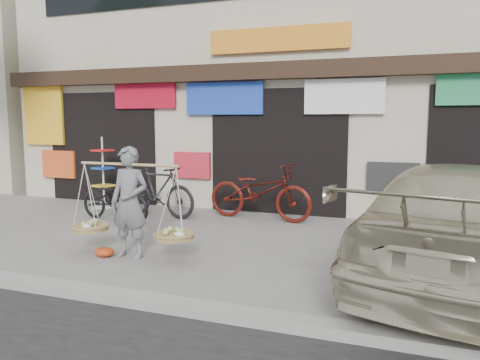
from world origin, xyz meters
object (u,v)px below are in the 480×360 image
(display_rack, at_px, (103,179))
(street_vendor, at_px, (130,207))
(bike_1, at_px, (158,191))
(suv, at_px, (470,222))
(bike_0, at_px, (115,199))
(bike_2, at_px, (260,191))

(display_rack, bearing_deg, street_vendor, -48.80)
(street_vendor, distance_m, bike_1, 2.95)
(bike_1, bearing_deg, suv, -101.11)
(display_rack, bearing_deg, bike_1, -16.43)
(bike_0, bearing_deg, suv, -94.12)
(suv, bearing_deg, bike_0, 0.33)
(suv, xyz_separation_m, display_rack, (-7.43, 2.64, -0.09))
(street_vendor, bearing_deg, bike_1, 112.60)
(bike_0, distance_m, bike_2, 2.94)
(bike_1, bearing_deg, bike_2, -68.17)
(bike_0, distance_m, bike_1, 0.91)
(bike_1, relative_size, bike_2, 0.83)
(street_vendor, bearing_deg, suv, 8.06)
(display_rack, bearing_deg, bike_2, -0.76)
(street_vendor, relative_size, bike_1, 1.09)
(street_vendor, xyz_separation_m, suv, (4.59, 0.60, -0.01))
(bike_0, height_order, bike_2, bike_2)
(bike_0, xyz_separation_m, bike_2, (2.71, 1.12, 0.13))
(bike_2, xyz_separation_m, display_rack, (-3.83, 0.05, 0.08))
(display_rack, bearing_deg, bike_0, -46.16)
(street_vendor, height_order, display_rack, street_vendor)
(bike_1, distance_m, bike_2, 2.15)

